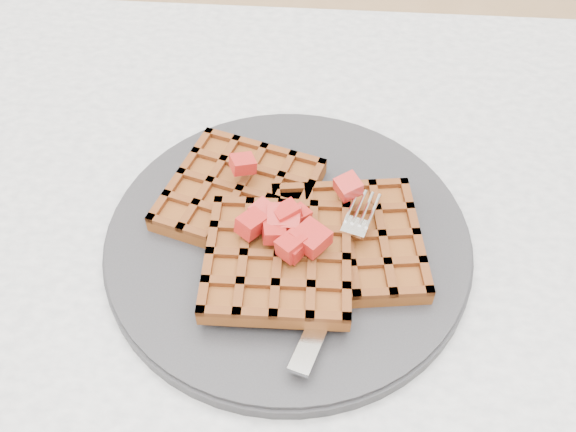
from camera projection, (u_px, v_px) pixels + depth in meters
The scene contains 5 objects.
table at pixel (413, 349), 0.62m from camera, with size 1.20×0.80×0.75m.
plate at pixel (288, 240), 0.55m from camera, with size 0.31×0.31×0.02m, color black.
waffles at pixel (288, 229), 0.53m from camera, with size 0.24×0.21×0.03m.
strawberry_pile at pixel (288, 205), 0.52m from camera, with size 0.15×0.15×0.02m, color maroon, non-canonical shape.
fork at pixel (341, 271), 0.51m from camera, with size 0.02×0.18×0.02m, color silver, non-canonical shape.
Camera 1 is at (-0.10, -0.31, 1.19)m, focal length 40.00 mm.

